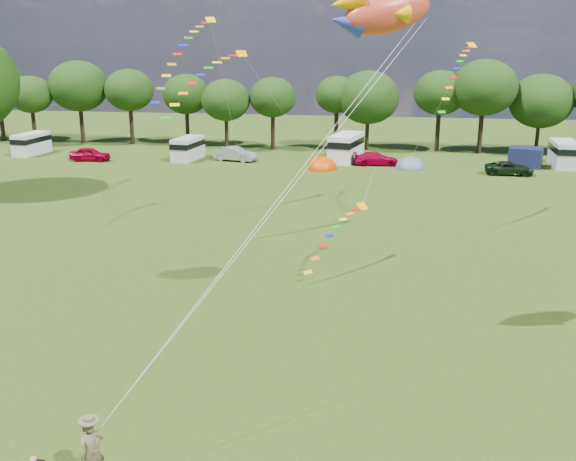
# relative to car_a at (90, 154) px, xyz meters

# --- Properties ---
(ground_plane) EXTENTS (180.00, 180.00, 0.00)m
(ground_plane) POSITION_rel_car_a_xyz_m (26.72, -43.69, -0.71)
(ground_plane) COLOR black
(ground_plane) RESTS_ON ground
(tree_line) EXTENTS (102.98, 10.98, 10.27)m
(tree_line) POSITION_rel_car_a_xyz_m (32.02, 11.30, 5.64)
(tree_line) COLOR black
(tree_line) RESTS_ON ground
(car_a) EXTENTS (4.36, 2.00, 1.42)m
(car_a) POSITION_rel_car_a_xyz_m (0.00, 0.00, 0.00)
(car_a) COLOR #9C001F
(car_a) RESTS_ON ground
(car_b) EXTENTS (4.43, 2.43, 1.48)m
(car_b) POSITION_rel_car_a_xyz_m (15.08, 2.28, 0.03)
(car_b) COLOR gray
(car_b) RESTS_ON ground
(car_c) EXTENTS (4.54, 2.37, 1.30)m
(car_c) POSITION_rel_car_a_xyz_m (29.75, 2.24, -0.06)
(car_c) COLOR #A10024
(car_c) RESTS_ON ground
(car_d) EXTENTS (4.62, 2.23, 1.24)m
(car_d) POSITION_rel_car_a_xyz_m (42.26, -0.76, -0.09)
(car_d) COLOR black
(car_d) RESTS_ON ground
(campervan_a) EXTENTS (2.39, 4.88, 2.32)m
(campervan_a) POSITION_rel_car_a_xyz_m (-8.26, 2.94, 0.54)
(campervan_a) COLOR silver
(campervan_a) RESTS_ON ground
(campervan_b) EXTENTS (2.55, 4.95, 2.33)m
(campervan_b) POSITION_rel_car_a_xyz_m (9.94, 2.39, 0.54)
(campervan_b) COLOR #BDBDBF
(campervan_b) RESTS_ON ground
(campervan_c) EXTENTS (3.58, 6.13, 2.82)m
(campervan_c) POSITION_rel_car_a_xyz_m (26.57, 4.16, 0.81)
(campervan_c) COLOR white
(campervan_c) RESTS_ON ground
(campervan_d) EXTENTS (2.43, 5.28, 2.54)m
(campervan_d) POSITION_rel_car_a_xyz_m (48.30, 4.43, 0.66)
(campervan_d) COLOR silver
(campervan_d) RESTS_ON ground
(tent_orange) EXTENTS (3.08, 3.37, 2.41)m
(tent_orange) POSITION_rel_car_a_xyz_m (24.55, -0.63, -0.69)
(tent_orange) COLOR #D03B00
(tent_orange) RESTS_ON ground
(tent_greyblue) EXTENTS (3.02, 3.31, 2.25)m
(tent_greyblue) POSITION_rel_car_a_xyz_m (33.16, 1.04, -0.69)
(tent_greyblue) COLOR slate
(tent_greyblue) RESTS_ON ground
(awning_navy) EXTENTS (3.68, 3.28, 1.93)m
(awning_navy) POSITION_rel_car_a_xyz_m (44.51, 3.65, 0.26)
(awning_navy) COLOR #14193A
(awning_navy) RESTS_ON ground
(kite_flyer) EXTENTS (0.84, 0.87, 2.00)m
(kite_flyer) POSITION_rel_car_a_xyz_m (23.13, -48.24, 0.29)
(kite_flyer) COLOR brown
(kite_flyer) RESTS_ON ground
(fish_kite) EXTENTS (4.17, 2.77, 2.21)m
(fish_kite) POSITION_rel_car_a_xyz_m (30.43, -37.95, 12.36)
(fish_kite) COLOR red
(fish_kite) RESTS_ON ground
(streamer_kite_a) EXTENTS (3.47, 5.61, 5.81)m
(streamer_kite_a) POSITION_rel_car_a_xyz_m (16.68, -17.50, 11.03)
(streamer_kite_a) COLOR #F8CB00
(streamer_kite_a) RESTS_ON ground
(streamer_kite_b) EXTENTS (4.35, 4.66, 3.82)m
(streamer_kite_b) POSITION_rel_car_a_xyz_m (20.22, -24.30, 9.55)
(streamer_kite_b) COLOR #FFB004
(streamer_kite_b) RESTS_ON ground
(streamer_kite_c) EXTENTS (3.13, 4.92, 2.79)m
(streamer_kite_c) POSITION_rel_car_a_xyz_m (28.62, -29.18, 1.69)
(streamer_kite_c) COLOR #E1A200
(streamer_kite_c) RESTS_ON ground
(streamer_kite_d) EXTENTS (2.68, 5.03, 4.28)m
(streamer_kite_d) POSITION_rel_car_a_xyz_m (35.34, -18.41, 9.84)
(streamer_kite_d) COLOR #FFBC05
(streamer_kite_d) RESTS_ON ground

